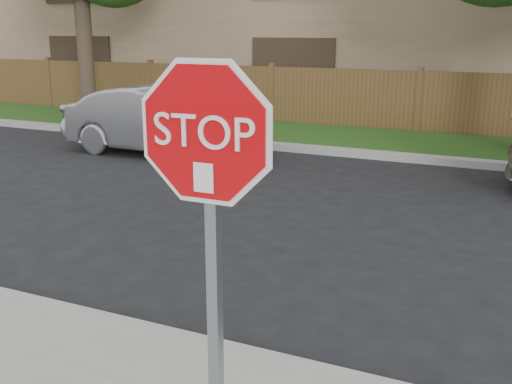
% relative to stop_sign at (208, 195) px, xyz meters
% --- Properties ---
extents(ground, '(90.00, 90.00, 0.00)m').
position_rel_stop_sign_xyz_m(ground, '(-1.12, 1.48, -1.83)').
color(ground, black).
rests_on(ground, ground).
extents(far_curb, '(70.00, 0.30, 0.15)m').
position_rel_stop_sign_xyz_m(far_curb, '(-1.12, 9.63, -1.75)').
color(far_curb, gray).
rests_on(far_curb, ground).
extents(grass_strip, '(70.00, 3.00, 0.12)m').
position_rel_stop_sign_xyz_m(grass_strip, '(-1.12, 11.28, -1.77)').
color(grass_strip, '#1E4714').
rests_on(grass_strip, ground).
extents(fence, '(70.00, 0.12, 1.60)m').
position_rel_stop_sign_xyz_m(fence, '(-1.12, 12.88, -1.03)').
color(fence, '#533A1D').
rests_on(fence, ground).
extents(stop_sign, '(1.01, 0.13, 2.55)m').
position_rel_stop_sign_xyz_m(stop_sign, '(0.00, 0.00, 0.00)').
color(stop_sign, gray).
rests_on(stop_sign, sidewalk_near).
extents(sedan_left, '(4.39, 1.60, 1.44)m').
position_rel_stop_sign_xyz_m(sedan_left, '(-5.64, 8.17, -1.11)').
color(sedan_left, '#9D9CA1').
rests_on(sedan_left, ground).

